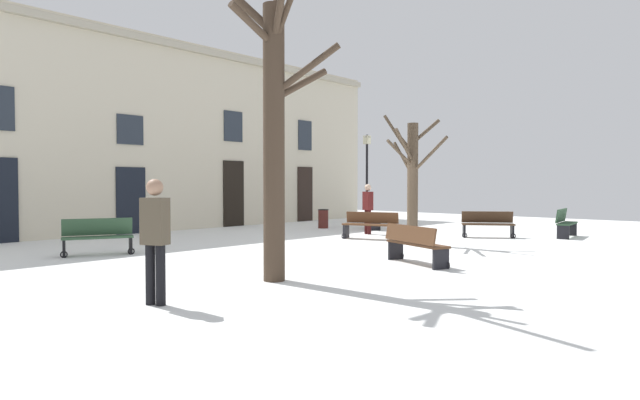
% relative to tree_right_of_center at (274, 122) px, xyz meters
% --- Properties ---
extents(ground_plane, '(33.75, 33.75, 0.00)m').
position_rel_tree_right_of_center_xyz_m(ground_plane, '(5.22, 1.91, -2.89)').
color(ground_plane, white).
extents(building_facade, '(21.10, 0.60, 7.25)m').
position_rel_tree_right_of_center_xyz_m(building_facade, '(5.22, 10.81, 0.79)').
color(building_facade, beige).
rests_on(building_facade, ground).
extents(tree_right_of_center, '(1.99, 2.36, 6.02)m').
position_rel_tree_right_of_center_xyz_m(tree_right_of_center, '(0.00, 0.00, 0.00)').
color(tree_right_of_center, '#423326').
rests_on(tree_right_of_center, ground).
extents(tree_foreground, '(1.89, 2.06, 3.78)m').
position_rel_tree_right_of_center_xyz_m(tree_foreground, '(6.74, 1.40, -0.93)').
color(tree_foreground, '#4C3D2D').
rests_on(tree_foreground, ground).
extents(streetlamp, '(0.30, 0.30, 3.89)m').
position_rel_tree_right_of_center_xyz_m(streetlamp, '(11.60, 6.79, -0.51)').
color(streetlamp, black).
rests_on(streetlamp, ground).
extents(litter_bin, '(0.43, 0.43, 0.76)m').
position_rel_tree_right_of_center_xyz_m(litter_bin, '(9.25, 7.17, -2.50)').
color(litter_bin, '#4C1E19').
rests_on(litter_bin, ground).
extents(bench_back_to_back_left, '(1.71, 1.08, 0.91)m').
position_rel_tree_right_of_center_xyz_m(bench_back_to_back_left, '(-0.55, 5.85, -2.42)').
color(bench_back_to_back_left, '#2D4C33').
rests_on(bench_back_to_back_left, ground).
extents(bench_facing_shops, '(1.50, 1.46, 0.94)m').
position_rel_tree_right_of_center_xyz_m(bench_facing_shops, '(10.31, 5.57, -2.41)').
color(bench_facing_shops, '#51331E').
rests_on(bench_facing_shops, ground).
extents(bench_back_to_back_right, '(1.32, 1.63, 0.86)m').
position_rel_tree_right_of_center_xyz_m(bench_back_to_back_right, '(10.17, 0.66, -2.44)').
color(bench_back_to_back_right, '#3D2819').
rests_on(bench_back_to_back_right, ground).
extents(bench_by_litter_bin, '(1.02, 1.83, 0.87)m').
position_rel_tree_right_of_center_xyz_m(bench_by_litter_bin, '(7.10, 3.18, -2.43)').
color(bench_by_litter_bin, '#51331E').
rests_on(bench_by_litter_bin, ground).
extents(bench_near_lamp, '(1.66, 0.67, 0.95)m').
position_rel_tree_right_of_center_xyz_m(bench_near_lamp, '(11.98, -1.20, -2.40)').
color(bench_near_lamp, '#2D4C33').
rests_on(bench_near_lamp, ground).
extents(bench_near_center_tree, '(1.07, 1.82, 0.87)m').
position_rel_tree_right_of_center_xyz_m(bench_near_center_tree, '(3.46, -0.80, -2.43)').
color(bench_near_center_tree, '#51331E').
rests_on(bench_near_center_tree, ground).
extents(person_near_bench, '(0.35, 0.43, 1.84)m').
position_rel_tree_right_of_center_xyz_m(person_near_bench, '(-2.49, -0.18, -1.85)').
color(person_near_bench, black).
rests_on(person_near_bench, ground).
extents(person_strolling, '(0.34, 0.43, 1.76)m').
position_rel_tree_right_of_center_xyz_m(person_strolling, '(8.42, 4.30, -1.90)').
color(person_strolling, '#350F0F').
rests_on(person_strolling, ground).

